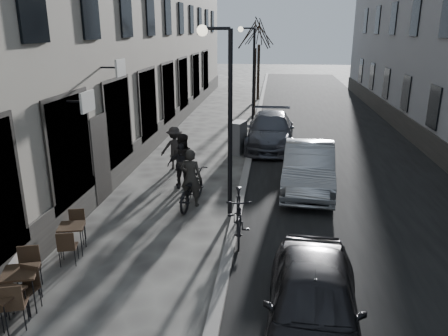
% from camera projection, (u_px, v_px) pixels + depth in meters
% --- Properties ---
extents(road, '(7.30, 60.00, 0.00)m').
position_uv_depth(road, '(329.00, 136.00, 21.24)').
color(road, black).
rests_on(road, ground).
extents(kerb, '(0.25, 60.00, 0.12)m').
position_uv_depth(kerb, '(254.00, 133.00, 21.62)').
color(kerb, gray).
rests_on(kerb, ground).
extents(streetlamp_near, '(0.90, 0.28, 5.09)m').
position_uv_depth(streetlamp_near, '(224.00, 103.00, 11.26)').
color(streetlamp_near, black).
rests_on(streetlamp_near, ground).
extents(streetlamp_far, '(0.90, 0.28, 5.09)m').
position_uv_depth(streetlamp_far, '(250.00, 65.00, 22.60)').
color(streetlamp_far, black).
rests_on(streetlamp_far, ground).
extents(tree_near, '(2.40, 2.40, 5.70)m').
position_uv_depth(tree_near, '(255.00, 34.00, 24.97)').
color(tree_near, black).
rests_on(tree_near, ground).
extents(tree_far, '(2.40, 2.40, 5.70)m').
position_uv_depth(tree_far, '(259.00, 33.00, 30.65)').
color(tree_far, black).
rests_on(tree_far, ground).
extents(bistro_set_a, '(0.67, 1.47, 0.84)m').
position_uv_depth(bistro_set_a, '(4.00, 306.00, 7.52)').
color(bistro_set_a, black).
rests_on(bistro_set_a, ground).
extents(bistro_set_b, '(0.86, 1.57, 0.89)m').
position_uv_depth(bistro_set_b, '(22.00, 286.00, 8.08)').
color(bistro_set_b, black).
rests_on(bistro_set_b, ground).
extents(bistro_set_c, '(0.70, 1.42, 0.81)m').
position_uv_depth(bistro_set_c, '(72.00, 236.00, 10.09)').
color(bistro_set_c, black).
rests_on(bistro_set_c, ground).
extents(sign_board, '(0.38, 0.62, 1.04)m').
position_uv_depth(sign_board, '(14.00, 269.00, 8.70)').
color(sign_board, black).
rests_on(sign_board, ground).
extents(utility_cabinet, '(0.72, 1.00, 1.34)m').
position_uv_depth(utility_cabinet, '(238.00, 138.00, 18.11)').
color(utility_cabinet, slate).
rests_on(utility_cabinet, ground).
extents(bicycle, '(0.94, 2.08, 1.06)m').
position_uv_depth(bicycle, '(191.00, 188.00, 12.78)').
color(bicycle, black).
rests_on(bicycle, ground).
extents(cyclist_rider, '(0.68, 0.49, 1.73)m').
position_uv_depth(cyclist_rider, '(191.00, 178.00, 12.68)').
color(cyclist_rider, '#2A2824').
rests_on(cyclist_rider, ground).
extents(pedestrian_near, '(0.93, 0.76, 1.78)m').
position_uv_depth(pedestrian_near, '(182.00, 160.00, 14.29)').
color(pedestrian_near, black).
rests_on(pedestrian_near, ground).
extents(pedestrian_mid, '(1.14, 0.82, 1.59)m').
position_uv_depth(pedestrian_mid, '(175.00, 148.00, 16.07)').
color(pedestrian_mid, '#2D2927').
rests_on(pedestrian_mid, ground).
extents(pedestrian_far, '(0.93, 0.51, 1.50)m').
position_uv_depth(pedestrian_far, '(181.00, 166.00, 14.17)').
color(pedestrian_far, black).
rests_on(pedestrian_far, ground).
extents(car_near, '(1.84, 4.03, 1.34)m').
position_uv_depth(car_near, '(313.00, 302.00, 7.24)').
color(car_near, black).
rests_on(car_near, ground).
extents(car_mid, '(1.89, 4.58, 1.48)m').
position_uv_depth(car_mid, '(309.00, 167.00, 14.03)').
color(car_mid, '#909498').
rests_on(car_mid, ground).
extents(car_far, '(2.11, 5.03, 1.45)m').
position_uv_depth(car_far, '(270.00, 130.00, 19.13)').
color(car_far, '#3F424B').
rests_on(car_far, ground).
extents(moped, '(0.76, 2.09, 1.23)m').
position_uv_depth(moped, '(238.00, 216.00, 10.72)').
color(moped, black).
rests_on(moped, ground).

